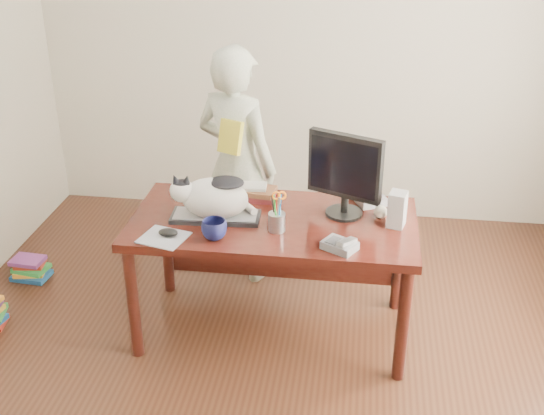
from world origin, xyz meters
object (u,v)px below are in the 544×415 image
Objects in this scene: baseball at (381,212)px; calculator at (368,197)px; desk at (275,236)px; speaker at (397,209)px; book_stack at (256,193)px; book_pile_b at (30,268)px; keyboard at (216,216)px; monitor at (345,171)px; person at (237,165)px; coffee_mug at (214,230)px; mouse at (168,232)px; cat at (212,196)px; phone at (340,245)px; pen_cup at (277,220)px.

calculator is (-0.07, 0.20, -0.01)m from baseball.
speaker reaches higher than desk.
book_stack reaches higher than book_pile_b.
calculator is at bearing 18.39° from keyboard.
monitor is 2.06× the size of book_stack.
keyboard is at bearing -119.13° from book_stack.
baseball is (0.21, 0.00, -0.24)m from monitor.
speaker is 0.85× the size of book_stack.
person is (-0.19, 0.39, 0.00)m from book_stack.
coffee_mug is (-0.66, -0.36, -0.22)m from monitor.
monitor reaches higher than mouse.
calculator is at bearing 109.45° from baseball.
cat is at bearing 176.27° from calculator.
person is at bearing 157.42° from phone.
speaker is (0.68, -0.06, 0.25)m from desk.
cat is 1.96× the size of calculator.
phone is at bearing 13.83° from mouse.
baseball is 0.29× the size of book_pile_b.
coffee_mug is 1.78× the size of baseball.
cat is at bearing -162.11° from speaker.
baseball is at bearing 91.68° from phone.
baseball is 0.21m from calculator.
book_stack is (-0.82, 0.24, -0.06)m from speaker.
book_pile_b is (-1.76, 0.47, -0.74)m from pen_cup.
pen_cup is (0.36, -0.09, 0.05)m from keyboard.
cat reaches higher than book_stack.
speaker reaches higher than calculator.
cat is 2.06× the size of pen_cup.
phone is 0.87× the size of book_stack.
mouse reaches higher than book_pile_b.
phone reaches higher than mouse.
book_stack is 0.15× the size of person.
pen_cup reaches higher than book_pile_b.
person is at bearing 165.98° from monitor.
phone is (0.73, -0.25, -0.11)m from cat.
cat is 3.59× the size of coffee_mug.
coffee_mug is 0.52× the size of book_pile_b.
keyboard is 1.61m from book_pile_b.
cat is 2.05× the size of book_stack.
cat is 0.77m from phone.
speaker is at bearing 7.69° from monitor.
baseball is 1.07m from person.
desk is at bearing 15.91° from keyboard.
book_stack is (0.39, 0.53, 0.01)m from mouse.
keyboard is at bearing -145.70° from monitor.
keyboard is 2.04× the size of calculator.
pen_cup is 0.42m from book_stack.
calculator is (0.14, 0.20, -0.25)m from monitor.
monitor is at bearing -6.69° from book_pile_b.
baseball is (0.92, 0.14, 0.02)m from keyboard.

